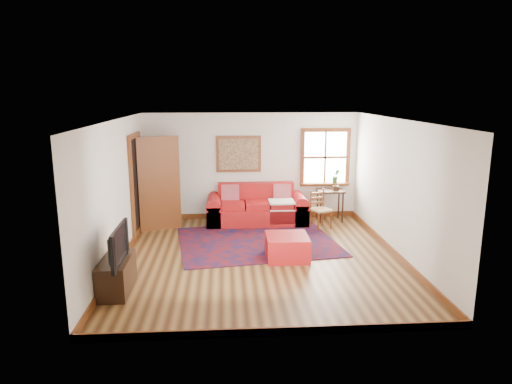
{
  "coord_description": "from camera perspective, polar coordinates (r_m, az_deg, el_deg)",
  "views": [
    {
      "loc": [
        -0.61,
        -7.85,
        2.97
      ],
      "look_at": [
        -0.03,
        0.6,
        1.1
      ],
      "focal_mm": 32.0,
      "sensor_mm": 36.0,
      "label": 1
    }
  ],
  "objects": [
    {
      "name": "window",
      "position": [
        10.95,
        8.79,
        3.58
      ],
      "size": [
        1.18,
        0.2,
        1.38
      ],
      "color": "white",
      "rests_on": "ground"
    },
    {
      "name": "doorway",
      "position": [
        9.95,
        -13.05,
        1.09
      ],
      "size": [
        0.89,
        1.08,
        2.14
      ],
      "color": "black",
      "rests_on": "ground"
    },
    {
      "name": "red_ottoman",
      "position": [
        8.34,
        3.89,
        -6.88
      ],
      "size": [
        0.76,
        0.76,
        0.43
      ],
      "primitive_type": "cube",
      "rotation": [
        0.0,
        0.0,
        -0.01
      ],
      "color": "#AF1618",
      "rests_on": "ground"
    },
    {
      "name": "red_leather_sofa",
      "position": [
        10.53,
        0.1,
        -2.29
      ],
      "size": [
        2.27,
        0.94,
        0.89
      ],
      "color": "#AF1618",
      "rests_on": "ground"
    },
    {
      "name": "media_cabinet",
      "position": [
        7.31,
        -17.03,
        -9.92
      ],
      "size": [
        0.42,
        0.93,
        0.51
      ],
      "primitive_type": "cube",
      "color": "black",
      "rests_on": "ground"
    },
    {
      "name": "persian_rug",
      "position": [
        9.27,
        0.14,
        -6.2
      ],
      "size": [
        3.38,
        2.86,
        0.02
      ],
      "primitive_type": "cube",
      "rotation": [
        0.0,
        0.0,
        0.14
      ],
      "color": "#5E0D11",
      "rests_on": "ground"
    },
    {
      "name": "ground",
      "position": [
        8.41,
        0.51,
        -8.23
      ],
      "size": [
        5.5,
        5.5,
        0.0
      ],
      "primitive_type": "plane",
      "color": "#422711",
      "rests_on": "ground"
    },
    {
      "name": "ladder_back_chair",
      "position": [
        10.2,
        7.96,
        -1.97
      ],
      "size": [
        0.51,
        0.5,
        0.85
      ],
      "color": "tan",
      "rests_on": "ground"
    },
    {
      "name": "candle_hurricane",
      "position": [
        7.56,
        -16.12,
        -6.34
      ],
      "size": [
        0.12,
        0.12,
        0.18
      ],
      "color": "silver",
      "rests_on": "media_cabinet"
    },
    {
      "name": "room_envelope",
      "position": [
        8.0,
        0.53,
        2.94
      ],
      "size": [
        5.04,
        5.54,
        2.52
      ],
      "color": "silver",
      "rests_on": "ground"
    },
    {
      "name": "framed_artwork",
      "position": [
        10.66,
        -2.2,
        4.77
      ],
      "size": [
        1.05,
        0.07,
        0.85
      ],
      "color": "brown",
      "rests_on": "ground"
    },
    {
      "name": "television",
      "position": [
        6.96,
        -17.48,
        -6.37
      ],
      "size": [
        0.13,
        0.97,
        0.56
      ],
      "primitive_type": "imported",
      "rotation": [
        0.0,
        0.0,
        1.57
      ],
      "color": "black",
      "rests_on": "media_cabinet"
    },
    {
      "name": "side_table",
      "position": [
        10.76,
        9.27,
        -0.41
      ],
      "size": [
        0.61,
        0.46,
        0.73
      ],
      "color": "black",
      "rests_on": "ground"
    }
  ]
}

